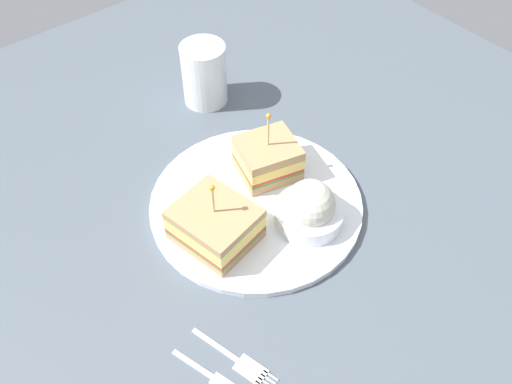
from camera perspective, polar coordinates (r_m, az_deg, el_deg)
The scene contains 8 objects.
ground_plane at distance 79.62cm, azimuth 0.00°, elevation -1.91°, with size 119.04×119.04×2.00cm, color #4C5660.
plate at distance 78.46cm, azimuth 0.00°, elevation -1.21°, with size 29.52×29.52×1.01cm, color white.
sandwich_half_front at distance 72.42cm, azimuth -4.15°, elevation -3.26°, with size 10.44×11.39×9.93cm.
sandwich_half_back at distance 80.03cm, azimuth 1.19°, elevation 3.45°, with size 9.69×9.25×10.91cm.
coleslaw_bowl at distance 74.41cm, azimuth 5.46°, elevation -1.67°, with size 9.25×9.25×6.66cm.
drink_glass at distance 93.09cm, azimuth -5.25°, elevation 11.65°, with size 7.25×7.25×10.25cm.
fork at distance 66.20cm, azimuth -1.47°, elevation -16.92°, with size 4.08×11.49×0.35cm.
knife at distance 65.31cm, azimuth -3.32°, elevation -18.84°, with size 4.70×12.29×0.35cm.
Camera 1 is at (-32.13, -39.26, 60.36)cm, focal length 39.52 mm.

